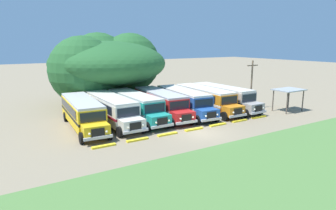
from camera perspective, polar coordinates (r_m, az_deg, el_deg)
The scene contains 19 objects.
ground_plane at distance 27.76m, azimuth 6.53°, elevation -5.43°, with size 220.00×220.00×0.00m, color #84755B.
foreground_grass_strip at distance 21.84m, azimuth 21.56°, elevation -11.14°, with size 80.00×11.54×0.01m, color #4C7538.
parked_bus_slot_0 at distance 30.17m, azimuth -16.15°, elevation -1.31°, with size 3.32×10.93×2.82m.
parked_bus_slot_1 at distance 31.13m, azimuth -10.89°, elevation -0.64°, with size 2.73×10.85×2.82m.
parked_bus_slot_2 at distance 32.35m, azimuth -6.34°, elevation -0.03°, with size 2.78×10.85×2.82m.
parked_bus_slot_3 at distance 33.67m, azimuth -1.41°, elevation 0.52°, with size 3.33×10.94×2.82m.
parked_bus_slot_4 at distance 34.81m, azimuth 3.05°, elevation 0.88°, with size 3.50×10.97×2.82m.
parked_bus_slot_5 at distance 36.46m, azimuth 7.24°, elevation 1.31°, with size 2.89×10.87×2.82m.
parked_bus_slot_6 at distance 38.16m, azimuth 10.62°, elevation 1.68°, with size 2.85×10.86×2.82m.
curb_wheelstop_0 at distance 24.59m, azimuth -12.30°, elevation -7.76°, with size 2.00×0.36×0.15m, color yellow.
curb_wheelstop_1 at distance 25.66m, azimuth -5.91°, elevation -6.70°, with size 2.00×0.36×0.15m, color yellow.
curb_wheelstop_2 at distance 27.03m, azimuth -0.12°, elevation -5.66°, with size 2.00×0.36×0.15m, color yellow.
curb_wheelstop_3 at distance 28.65m, azimuth 5.05°, elevation -4.68°, with size 2.00×0.36×0.15m, color yellow.
curb_wheelstop_4 at distance 30.48m, azimuth 9.62°, elevation -3.79°, with size 2.00×0.36×0.15m, color yellow.
curb_wheelstop_5 at distance 32.49m, azimuth 13.64°, elevation -2.97°, with size 2.00×0.36×0.15m, color yellow.
curb_wheelstop_6 at distance 34.64m, azimuth 17.17°, elevation -2.25°, with size 2.00×0.36×0.15m, color yellow.
broad_shade_tree at distance 41.46m, azimuth -11.89°, elevation 7.68°, with size 16.22×16.19×9.72m.
utility_pole at distance 38.26m, azimuth 15.83°, elevation 4.05°, with size 1.80×0.20×6.11m.
waiting_shelter at distance 38.79m, azimuth 22.29°, elevation 2.46°, with size 3.60×2.60×2.72m.
Camera 1 is at (-16.46, -20.77, 8.26)m, focal length 31.54 mm.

